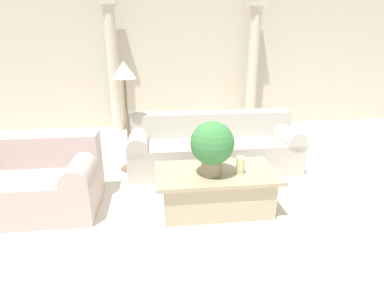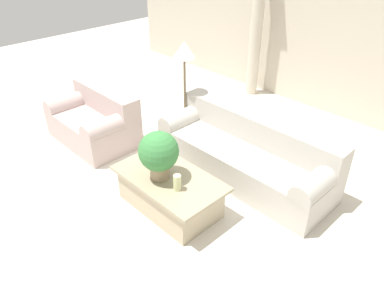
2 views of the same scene
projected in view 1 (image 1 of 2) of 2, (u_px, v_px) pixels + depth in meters
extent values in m
plane|color=silver|center=(211.00, 192.00, 3.74)|extent=(16.00, 16.00, 0.00)
cube|color=beige|center=(184.00, 52.00, 6.38)|extent=(10.00, 0.06, 3.20)
cube|color=#B7B2A8|center=(214.00, 154.00, 4.39)|extent=(2.44, 0.86, 0.44)
cube|color=#B7B2A8|center=(211.00, 123.00, 4.52)|extent=(2.44, 0.30, 0.35)
cylinder|color=#B7B2A8|center=(138.00, 141.00, 4.18)|extent=(0.28, 0.86, 0.28)
cylinder|color=#B7B2A8|center=(286.00, 135.00, 4.43)|extent=(0.28, 0.86, 0.28)
cube|color=#BCA6A1|center=(33.00, 192.00, 3.26)|extent=(1.37, 0.86, 0.44)
cube|color=#BCA6A1|center=(37.00, 150.00, 3.40)|extent=(1.37, 0.30, 0.35)
cylinder|color=#BCA6A1|center=(83.00, 168.00, 3.25)|extent=(0.28, 0.86, 0.28)
cube|color=tan|center=(216.00, 191.00, 3.32)|extent=(1.15, 0.66, 0.40)
cube|color=tan|center=(216.00, 173.00, 3.25)|extent=(1.31, 0.74, 0.04)
cylinder|color=#937F60|center=(212.00, 168.00, 3.14)|extent=(0.22, 0.22, 0.16)
sphere|color=#387A3D|center=(212.00, 143.00, 3.05)|extent=(0.45, 0.45, 0.45)
cylinder|color=beige|center=(240.00, 165.00, 3.16)|extent=(0.09, 0.09, 0.19)
cylinder|color=brown|center=(131.00, 168.00, 4.41)|extent=(0.28, 0.28, 0.03)
cylinder|color=brown|center=(128.00, 125.00, 4.20)|extent=(0.04, 0.04, 1.28)
cone|color=silver|center=(124.00, 70.00, 3.96)|extent=(0.32, 0.32, 0.23)
cylinder|color=beige|center=(114.00, 71.00, 6.03)|extent=(0.22, 0.22, 2.47)
cube|color=beige|center=(108.00, 2.00, 5.63)|extent=(0.31, 0.31, 0.06)
cylinder|color=beige|center=(253.00, 70.00, 6.36)|extent=(0.22, 0.22, 2.47)
cube|color=beige|center=(257.00, 5.00, 5.96)|extent=(0.31, 0.31, 0.06)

